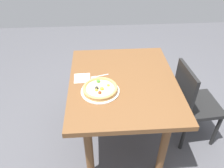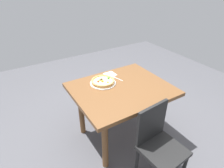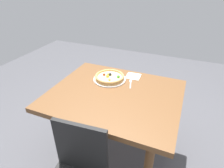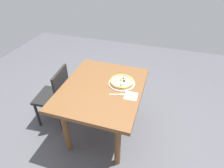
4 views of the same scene
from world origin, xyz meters
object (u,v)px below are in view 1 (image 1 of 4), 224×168
chair_near (192,102)px  napkin (82,78)px  pizza (100,89)px  fork (98,76)px  plate (100,91)px  dining_table (123,90)px

chair_near → napkin: chair_near is taller
pizza → fork: size_ratio=1.76×
plate → napkin: (0.20, 0.16, -0.00)m
pizza → fork: 0.21m
chair_near → napkin: bearing=-98.3°
pizza → napkin: 0.25m
chair_near → napkin: (0.06, 1.04, 0.29)m
pizza → chair_near: bearing=-81.6°
plate → napkin: plate is taller
dining_table → fork: (0.08, 0.22, 0.11)m
chair_near → napkin: size_ratio=6.20×
fork → chair_near: bearing=158.6°
chair_near → napkin: 1.09m
chair_near → plate: bearing=-86.4°
fork → pizza: bearing=77.1°
pizza → napkin: bearing=38.7°
pizza → fork: (0.21, 0.01, -0.03)m
pizza → fork: pizza is taller
chair_near → fork: chair_near is taller
chair_near → plate: (-0.13, 0.89, 0.29)m
dining_table → fork: bearing=70.6°
plate → napkin: 0.25m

